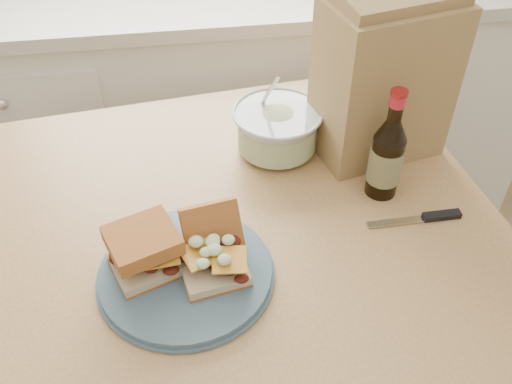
{
  "coord_description": "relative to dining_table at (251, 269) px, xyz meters",
  "views": [
    {
      "loc": [
        0.02,
        -0.06,
        1.65
      ],
      "look_at": [
        0.13,
        0.74,
        0.92
      ],
      "focal_mm": 40.0,
      "sensor_mm": 36.0,
      "label": 1
    }
  ],
  "objects": [
    {
      "name": "plate",
      "position": [
        -0.13,
        -0.1,
        0.13
      ],
      "size": [
        0.31,
        0.31,
        0.02
      ],
      "primitive_type": "cylinder",
      "color": "#476174",
      "rests_on": "dining_table"
    },
    {
      "name": "sandwich_right",
      "position": [
        -0.08,
        -0.1,
        0.18
      ],
      "size": [
        0.13,
        0.17,
        0.1
      ],
      "rotation": [
        0.0,
        0.0,
        0.18
      ],
      "color": "beige",
      "rests_on": "plate"
    },
    {
      "name": "paper_bag",
      "position": [
        0.32,
        0.23,
        0.3
      ],
      "size": [
        0.3,
        0.23,
        0.35
      ],
      "primitive_type": "cube",
      "rotation": [
        0.0,
        0.0,
        0.23
      ],
      "color": "#9B794B",
      "rests_on": "dining_table"
    },
    {
      "name": "dining_table",
      "position": [
        0.0,
        0.0,
        0.0
      ],
      "size": [
        1.12,
        1.12,
        0.84
      ],
      "rotation": [
        0.0,
        0.0,
        0.12
      ],
      "color": "tan",
      "rests_on": "ground"
    },
    {
      "name": "sandwich_left",
      "position": [
        -0.2,
        -0.09,
        0.19
      ],
      "size": [
        0.15,
        0.14,
        0.09
      ],
      "rotation": [
        0.0,
        0.0,
        0.36
      ],
      "color": "beige",
      "rests_on": "plate"
    },
    {
      "name": "knife",
      "position": [
        0.36,
        -0.03,
        0.13
      ],
      "size": [
        0.19,
        0.02,
        0.01
      ],
      "rotation": [
        0.0,
        0.0,
        0.01
      ],
      "color": "silver",
      "rests_on": "dining_table"
    },
    {
      "name": "coleslaw_bowl",
      "position": [
        0.09,
        0.24,
        0.17
      ],
      "size": [
        0.2,
        0.2,
        0.2
      ],
      "color": "silver",
      "rests_on": "dining_table"
    },
    {
      "name": "cabinet_run",
      "position": [
        -0.12,
        0.98,
        -0.24
      ],
      "size": [
        2.5,
        0.64,
        0.94
      ],
      "color": "silver",
      "rests_on": "ground"
    },
    {
      "name": "beer_bottle",
      "position": [
        0.29,
        0.07,
        0.22
      ],
      "size": [
        0.07,
        0.07,
        0.25
      ],
      "rotation": [
        0.0,
        0.0,
        0.36
      ],
      "color": "black",
      "rests_on": "dining_table"
    }
  ]
}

